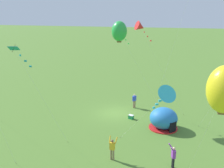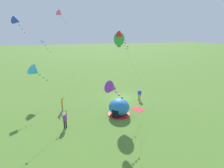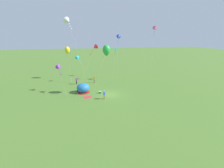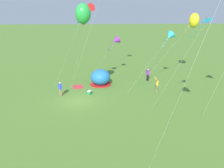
{
  "view_description": "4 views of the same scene",
  "coord_description": "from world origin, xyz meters",
  "px_view_note": "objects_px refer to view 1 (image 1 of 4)",
  "views": [
    {
      "loc": [
        -6.74,
        26.74,
        11.24
      ],
      "look_at": [
        0.12,
        1.11,
        3.7
      ],
      "focal_mm": 42.0,
      "sensor_mm": 36.0,
      "label": 1
    },
    {
      "loc": [
        -24.44,
        9.83,
        9.92
      ],
      "look_at": [
        0.39,
        1.58,
        2.33
      ],
      "focal_mm": 28.0,
      "sensor_mm": 36.0,
      "label": 2
    },
    {
      "loc": [
        -7.13,
        -28.79,
        11.4
      ],
      "look_at": [
        0.67,
        1.28,
        1.85
      ],
      "focal_mm": 24.0,
      "sensor_mm": 36.0,
      "label": 3
    },
    {
      "loc": [
        22.4,
        1.89,
        9.43
      ],
      "look_at": [
        2.11,
        3.53,
        2.6
      ],
      "focal_mm": 35.0,
      "sensor_mm": 36.0,
      "label": 4
    }
  ],
  "objects_px": {
    "cooler_box": "(131,117)",
    "person_strolling": "(173,156)",
    "person_with_toddler": "(134,100)",
    "kite_green": "(119,31)",
    "kite_red": "(140,27)",
    "kite_teal": "(18,54)",
    "popup_tent": "(164,119)",
    "person_flying_kite": "(112,148)",
    "kite_cyan": "(164,96)"
  },
  "relations": [
    {
      "from": "person_with_toddler",
      "to": "person_flying_kite",
      "type": "bearing_deg",
      "value": 91.83
    },
    {
      "from": "person_with_toddler",
      "to": "kite_green",
      "type": "height_order",
      "value": "kite_green"
    },
    {
      "from": "person_strolling",
      "to": "person_with_toddler",
      "type": "height_order",
      "value": "person_strolling"
    },
    {
      "from": "person_flying_kite",
      "to": "kite_cyan",
      "type": "xyz_separation_m",
      "value": [
        -3.8,
        2.38,
        5.3
      ]
    },
    {
      "from": "popup_tent",
      "to": "person_with_toddler",
      "type": "xyz_separation_m",
      "value": [
        3.76,
        -4.77,
        -0.03
      ]
    },
    {
      "from": "kite_red",
      "to": "kite_cyan",
      "type": "bearing_deg",
      "value": 106.96
    },
    {
      "from": "kite_green",
      "to": "kite_red",
      "type": "height_order",
      "value": "kite_red"
    },
    {
      "from": "kite_red",
      "to": "kite_teal",
      "type": "bearing_deg",
      "value": 53.92
    },
    {
      "from": "person_flying_kite",
      "to": "kite_red",
      "type": "bearing_deg",
      "value": -94.89
    },
    {
      "from": "person_flying_kite",
      "to": "person_with_toddler",
      "type": "height_order",
      "value": "person_flying_kite"
    },
    {
      "from": "kite_teal",
      "to": "kite_cyan",
      "type": "xyz_separation_m",
      "value": [
        -10.09,
        0.7,
        -1.96
      ]
    },
    {
      "from": "person_flying_kite",
      "to": "kite_green",
      "type": "xyz_separation_m",
      "value": [
        1.54,
        -8.5,
        8.16
      ]
    },
    {
      "from": "cooler_box",
      "to": "person_flying_kite",
      "type": "xyz_separation_m",
      "value": [
        -0.11,
        8.17,
        0.78
      ]
    },
    {
      "from": "person_strolling",
      "to": "person_with_toddler",
      "type": "relative_size",
      "value": 1.1
    },
    {
      "from": "popup_tent",
      "to": "person_with_toddler",
      "type": "height_order",
      "value": "popup_tent"
    },
    {
      "from": "person_strolling",
      "to": "kite_teal",
      "type": "height_order",
      "value": "kite_teal"
    },
    {
      "from": "person_flying_kite",
      "to": "kite_green",
      "type": "height_order",
      "value": "kite_green"
    },
    {
      "from": "cooler_box",
      "to": "person_strolling",
      "type": "relative_size",
      "value": 0.33
    },
    {
      "from": "kite_red",
      "to": "person_strolling",
      "type": "bearing_deg",
      "value": 116.49
    },
    {
      "from": "kite_teal",
      "to": "kite_red",
      "type": "height_order",
      "value": "kite_red"
    },
    {
      "from": "kite_red",
      "to": "kite_cyan",
      "type": "xyz_separation_m",
      "value": [
        -3.13,
        10.26,
        -3.37
      ]
    },
    {
      "from": "popup_tent",
      "to": "kite_red",
      "type": "relative_size",
      "value": 0.27
    },
    {
      "from": "cooler_box",
      "to": "person_with_toddler",
      "type": "xyz_separation_m",
      "value": [
        0.26,
        -3.34,
        0.74
      ]
    },
    {
      "from": "cooler_box",
      "to": "kite_teal",
      "type": "relative_size",
      "value": 0.07
    },
    {
      "from": "kite_green",
      "to": "person_strolling",
      "type": "bearing_deg",
      "value": 125.87
    },
    {
      "from": "kite_teal",
      "to": "person_with_toddler",
      "type": "bearing_deg",
      "value": -114.18
    },
    {
      "from": "popup_tent",
      "to": "person_strolling",
      "type": "bearing_deg",
      "value": 100.03
    },
    {
      "from": "person_strolling",
      "to": "kite_green",
      "type": "xyz_separation_m",
      "value": [
        6.12,
        -8.46,
        8.16
      ]
    },
    {
      "from": "person_with_toddler",
      "to": "kite_red",
      "type": "bearing_deg",
      "value": 106.0
    },
    {
      "from": "person_flying_kite",
      "to": "person_with_toddler",
      "type": "bearing_deg",
      "value": -88.17
    },
    {
      "from": "person_flying_kite",
      "to": "person_with_toddler",
      "type": "distance_m",
      "value": 11.52
    },
    {
      "from": "person_flying_kite",
      "to": "kite_teal",
      "type": "xyz_separation_m",
      "value": [
        6.29,
        1.68,
        7.26
      ]
    },
    {
      "from": "popup_tent",
      "to": "person_strolling",
      "type": "relative_size",
      "value": 1.49
    },
    {
      "from": "kite_teal",
      "to": "kite_cyan",
      "type": "distance_m",
      "value": 10.31
    },
    {
      "from": "person_strolling",
      "to": "person_with_toddler",
      "type": "distance_m",
      "value": 12.49
    },
    {
      "from": "cooler_box",
      "to": "person_with_toddler",
      "type": "distance_m",
      "value": 3.43
    },
    {
      "from": "person_strolling",
      "to": "kite_red",
      "type": "bearing_deg",
      "value": -63.51
    },
    {
      "from": "kite_teal",
      "to": "popup_tent",
      "type": "bearing_deg",
      "value": -138.99
    },
    {
      "from": "popup_tent",
      "to": "cooler_box",
      "type": "distance_m",
      "value": 3.86
    },
    {
      "from": "person_strolling",
      "to": "person_flying_kite",
      "type": "relative_size",
      "value": 1.0
    },
    {
      "from": "kite_cyan",
      "to": "person_strolling",
      "type": "bearing_deg",
      "value": -107.74
    },
    {
      "from": "person_strolling",
      "to": "kite_cyan",
      "type": "distance_m",
      "value": 5.88
    },
    {
      "from": "kite_green",
      "to": "kite_red",
      "type": "relative_size",
      "value": 0.99
    },
    {
      "from": "person_flying_kite",
      "to": "kite_cyan",
      "type": "bearing_deg",
      "value": 147.92
    },
    {
      "from": "kite_green",
      "to": "kite_cyan",
      "type": "xyz_separation_m",
      "value": [
        -5.35,
        10.89,
        -2.87
      ]
    },
    {
      "from": "cooler_box",
      "to": "kite_teal",
      "type": "bearing_deg",
      "value": 57.87
    },
    {
      "from": "kite_green",
      "to": "kite_red",
      "type": "bearing_deg",
      "value": 164.17
    },
    {
      "from": "person_flying_kite",
      "to": "kite_green",
      "type": "relative_size",
      "value": 0.19
    },
    {
      "from": "kite_cyan",
      "to": "person_with_toddler",
      "type": "bearing_deg",
      "value": -73.29
    },
    {
      "from": "person_flying_kite",
      "to": "kite_cyan",
      "type": "height_order",
      "value": "kite_cyan"
    }
  ]
}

